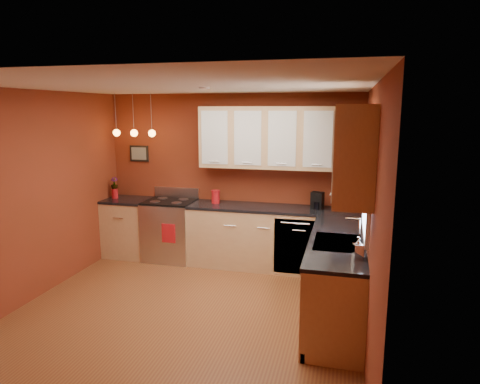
% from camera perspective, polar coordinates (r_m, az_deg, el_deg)
% --- Properties ---
extents(floor, '(4.20, 4.20, 0.00)m').
position_cam_1_polar(floor, '(5.20, -7.59, -16.13)').
color(floor, brown).
rests_on(floor, ground).
extents(ceiling, '(4.00, 4.20, 0.02)m').
position_cam_1_polar(ceiling, '(4.64, -8.42, 13.84)').
color(ceiling, silver).
rests_on(ceiling, wall_back).
extents(wall_back, '(4.00, 0.02, 2.60)m').
position_cam_1_polar(wall_back, '(6.71, -1.22, 1.87)').
color(wall_back, maroon).
rests_on(wall_back, floor).
extents(wall_front, '(4.00, 0.02, 2.60)m').
position_cam_1_polar(wall_front, '(3.00, -23.51, -10.64)').
color(wall_front, maroon).
rests_on(wall_front, floor).
extents(wall_left, '(0.02, 4.20, 2.60)m').
position_cam_1_polar(wall_left, '(5.80, -26.61, -0.73)').
color(wall_left, maroon).
rests_on(wall_left, floor).
extents(wall_right, '(0.02, 4.20, 2.60)m').
position_cam_1_polar(wall_right, '(4.42, 16.87, -3.38)').
color(wall_right, maroon).
rests_on(wall_right, floor).
extents(base_cabinets_back_left, '(0.70, 0.60, 0.90)m').
position_cam_1_polar(base_cabinets_back_left, '(7.23, -14.59, -4.71)').
color(base_cabinets_back_left, tan).
rests_on(base_cabinets_back_left, floor).
extents(base_cabinets_back_right, '(2.54, 0.60, 0.90)m').
position_cam_1_polar(base_cabinets_back_right, '(6.46, 4.39, -6.26)').
color(base_cabinets_back_right, tan).
rests_on(base_cabinets_back_right, floor).
extents(base_cabinets_right, '(0.60, 2.10, 0.90)m').
position_cam_1_polar(base_cabinets_right, '(5.10, 12.69, -11.28)').
color(base_cabinets_right, tan).
rests_on(base_cabinets_right, floor).
extents(counter_back_left, '(0.70, 0.62, 0.04)m').
position_cam_1_polar(counter_back_left, '(7.12, -14.77, -1.06)').
color(counter_back_left, black).
rests_on(counter_back_left, base_cabinets_back_left).
extents(counter_back_right, '(2.54, 0.62, 0.04)m').
position_cam_1_polar(counter_back_right, '(6.33, 4.45, -2.20)').
color(counter_back_right, black).
rests_on(counter_back_right, base_cabinets_back_right).
extents(counter_right, '(0.62, 2.10, 0.04)m').
position_cam_1_polar(counter_right, '(4.95, 12.92, -6.23)').
color(counter_right, black).
rests_on(counter_right, base_cabinets_right).
extents(gas_range, '(0.76, 0.64, 1.11)m').
position_cam_1_polar(gas_range, '(6.91, -9.27, -4.96)').
color(gas_range, '#B6B7BB').
rests_on(gas_range, floor).
extents(dishwasher_front, '(0.60, 0.02, 0.80)m').
position_cam_1_polar(dishwasher_front, '(6.13, 7.35, -7.26)').
color(dishwasher_front, '#B6B7BB').
rests_on(dishwasher_front, base_cabinets_back_right).
extents(sink, '(0.50, 0.70, 0.33)m').
position_cam_1_polar(sink, '(4.80, 12.89, -6.81)').
color(sink, gray).
rests_on(sink, counter_right).
extents(window, '(0.06, 1.02, 1.22)m').
position_cam_1_polar(window, '(4.63, 16.67, 2.19)').
color(window, white).
rests_on(window, wall_right).
extents(upper_cabinets_back, '(2.00, 0.35, 0.90)m').
position_cam_1_polar(upper_cabinets_back, '(6.33, 3.61, 7.24)').
color(upper_cabinets_back, tan).
rests_on(upper_cabinets_back, wall_back).
extents(upper_cabinets_right, '(0.35, 1.95, 0.90)m').
position_cam_1_polar(upper_cabinets_right, '(4.62, 14.98, 5.53)').
color(upper_cabinets_right, tan).
rests_on(upper_cabinets_right, wall_right).
extents(wall_picture, '(0.32, 0.03, 0.26)m').
position_cam_1_polar(wall_picture, '(7.21, -13.28, 5.03)').
color(wall_picture, black).
rests_on(wall_picture, wall_back).
extents(pendant_lights, '(0.71, 0.11, 0.66)m').
position_cam_1_polar(pendant_lights, '(6.84, -13.94, 7.71)').
color(pendant_lights, gray).
rests_on(pendant_lights, ceiling).
extents(red_canister, '(0.13, 0.13, 0.20)m').
position_cam_1_polar(red_canister, '(6.56, -3.27, -0.63)').
color(red_canister, '#B41318').
rests_on(red_canister, counter_back_right).
extents(red_vase, '(0.10, 0.10, 0.16)m').
position_cam_1_polar(red_vase, '(7.22, -16.34, -0.18)').
color(red_vase, '#B41318').
rests_on(red_vase, counter_back_left).
extents(flowers, '(0.15, 0.15, 0.20)m').
position_cam_1_polar(flowers, '(7.19, -16.41, 1.07)').
color(flowers, '#B41318').
rests_on(flowers, red_vase).
extents(coffee_maker, '(0.20, 0.19, 0.24)m').
position_cam_1_polar(coffee_maker, '(6.29, 10.26, -1.20)').
color(coffee_maker, black).
rests_on(coffee_maker, counter_back_right).
extents(soap_pump, '(0.12, 0.12, 0.21)m').
position_cam_1_polar(soap_pump, '(4.32, 15.49, -7.16)').
color(soap_pump, white).
rests_on(soap_pump, counter_right).
extents(dish_towel, '(0.21, 0.01, 0.29)m').
position_cam_1_polar(dish_towel, '(6.56, -9.52, -5.46)').
color(dish_towel, '#B41318').
rests_on(dish_towel, gas_range).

